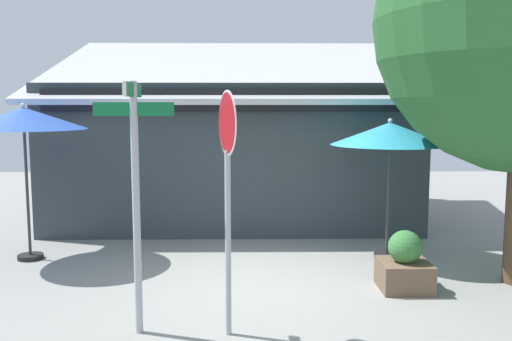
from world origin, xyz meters
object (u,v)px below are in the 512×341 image
Objects in this scene: sidewalk_planter at (405,265)px; street_sign_post at (135,180)px; patio_umbrella_teal_center at (390,135)px; patio_umbrella_royal_blue_left at (24,120)px; stop_sign at (228,168)px.

street_sign_post is at bearing -157.42° from sidewalk_planter.
patio_umbrella_royal_blue_left is at bearing 179.98° from patio_umbrella_teal_center.
stop_sign is at bearing -3.49° from street_sign_post.
street_sign_post is 1.20× the size of patio_umbrella_teal_center.
sidewalk_planter is at bearing 22.58° from street_sign_post.
street_sign_post reaches higher than sidewalk_planter.
patio_umbrella_teal_center is at bearing 40.10° from street_sign_post.
patio_umbrella_royal_blue_left is at bearing 164.77° from sidewalk_planter.
patio_umbrella_teal_center is (3.78, 3.18, 0.34)m from street_sign_post.
sidewalk_planter is (2.55, 1.57, -1.64)m from stop_sign.
stop_sign is 3.26× the size of sidewalk_planter.
patio_umbrella_royal_blue_left is 6.34m from patio_umbrella_teal_center.
patio_umbrella_teal_center is (2.71, 3.25, 0.19)m from stop_sign.
street_sign_post is 1.09× the size of patio_umbrella_royal_blue_left.
patio_umbrella_teal_center is at bearing 50.21° from stop_sign.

